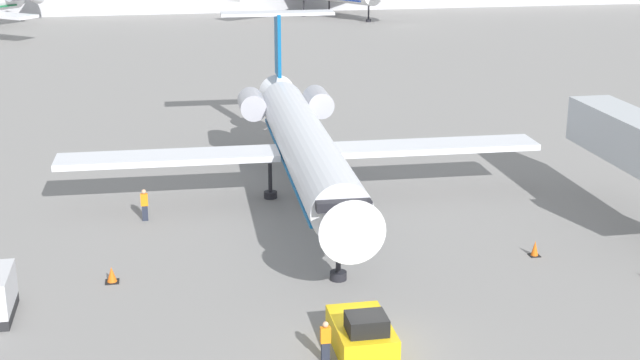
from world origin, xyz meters
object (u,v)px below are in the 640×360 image
at_px(worker_by_wing, 145,204).
at_px(worker_near_tug, 325,341).
at_px(traffic_cone_left, 112,275).
at_px(pushback_tug, 362,334).
at_px(airplane_main, 303,141).
at_px(traffic_cone_right, 535,249).

bearing_deg(worker_by_wing, worker_near_tug, -68.44).
bearing_deg(worker_near_tug, traffic_cone_left, 132.50).
height_order(pushback_tug, worker_by_wing, pushback_tug).
height_order(airplane_main, traffic_cone_right, airplane_main).
bearing_deg(pushback_tug, airplane_main, 87.60).
bearing_deg(traffic_cone_right, worker_by_wing, 155.32).
xyz_separation_m(airplane_main, worker_near_tug, (-2.39, -19.34, -2.75)).
distance_m(pushback_tug, worker_near_tug, 1.76).
relative_size(worker_near_tug, traffic_cone_right, 2.12).
xyz_separation_m(worker_near_tug, worker_by_wing, (-6.92, 17.51, 0.08)).
height_order(airplane_main, worker_near_tug, airplane_main).
bearing_deg(worker_by_wing, traffic_cone_right, -24.68).
distance_m(airplane_main, worker_near_tug, 19.68).
bearing_deg(worker_near_tug, worker_by_wing, 111.56).
distance_m(traffic_cone_left, traffic_cone_right, 20.87).
height_order(pushback_tug, traffic_cone_right, pushback_tug).
relative_size(airplane_main, worker_near_tug, 17.16).
bearing_deg(worker_near_tug, airplane_main, 82.96).
xyz_separation_m(worker_near_tug, traffic_cone_left, (-8.45, 9.22, -0.52)).
relative_size(worker_by_wing, traffic_cone_right, 2.28).
distance_m(worker_near_tug, traffic_cone_left, 12.52).
distance_m(airplane_main, pushback_tug, 18.90).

